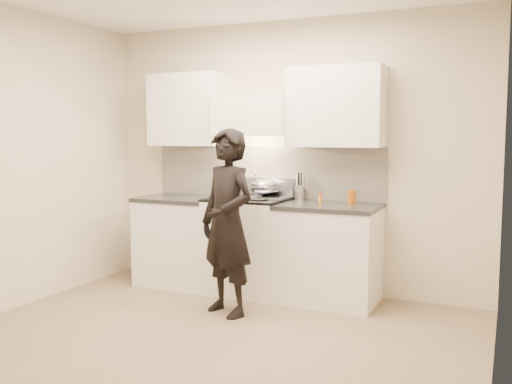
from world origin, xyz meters
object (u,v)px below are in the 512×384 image
wok (265,187)px  utensil_crock (299,192)px  person (227,222)px  counter_right (329,253)px  stove (248,245)px

wok → utensil_crock: (0.33, 0.09, -0.04)m
person → counter_right: bearing=69.2°
wok → utensil_crock: size_ratio=1.43×
counter_right → wok: wok is taller
stove → person: 0.80m
counter_right → person: bearing=-134.1°
stove → person: (0.13, -0.72, 0.33)m
wok → utensil_crock: bearing=14.8°
stove → counter_right: bearing=0.0°
stove → wok: 0.60m
counter_right → wok: size_ratio=2.35×
counter_right → utensil_crock: (-0.38, 0.23, 0.54)m
counter_right → utensil_crock: 0.70m
counter_right → person: 1.06m
counter_right → utensil_crock: utensil_crock is taller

